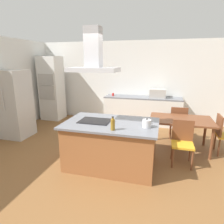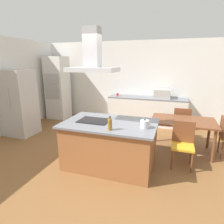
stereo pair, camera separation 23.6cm
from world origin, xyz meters
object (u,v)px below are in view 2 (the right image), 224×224
chair_facing_back_wall (182,122)px  olive_oil_bottle (110,124)px  tea_kettle (145,124)px  range_hood (93,58)px  cooktop (94,121)px  coffee_mug_red (117,95)px  chair_facing_island (183,141)px  refrigerator (19,103)px  dining_table (183,124)px  countertop_microwave (162,94)px  wall_oven_stack (58,88)px

chair_facing_back_wall → olive_oil_bottle: bearing=-119.4°
tea_kettle → range_hood: range_hood is taller
cooktop → coffee_mug_red: coffee_mug_red is taller
olive_oil_bottle → chair_facing_island: bearing=34.9°
coffee_mug_red → refrigerator: size_ratio=0.05×
dining_table → tea_kettle: bearing=-118.9°
tea_kettle → chair_facing_island: size_ratio=0.23×
cooktop → chair_facing_back_wall: 2.50m
chair_facing_island → dining_table: bearing=90.0°
countertop_microwave → wall_oven_stack: size_ratio=0.23×
tea_kettle → olive_oil_bottle: bearing=-152.4°
tea_kettle → range_hood: size_ratio=0.23×
chair_facing_back_wall → refrigerator: bearing=-167.7°
countertop_microwave → chair_facing_island: size_ratio=0.56×
olive_oil_bottle → countertop_microwave: (0.63, 3.28, 0.04)m
chair_facing_island → range_hood: 2.37m
wall_oven_stack → chair_facing_island: 4.83m
countertop_microwave → chair_facing_back_wall: size_ratio=0.56×
coffee_mug_red → tea_kettle: bearing=-64.9°
refrigerator → cooktop: bearing=-17.6°
olive_oil_bottle → countertop_microwave: size_ratio=0.48×
cooktop → dining_table: bearing=33.6°
cooktop → range_hood: range_hood is taller
countertop_microwave → dining_table: bearing=-70.9°
refrigerator → range_hood: bearing=-17.6°
wall_oven_stack → dining_table: wall_oven_stack is taller
dining_table → chair_facing_island: chair_facing_island is taller
coffee_mug_red → dining_table: bearing=-39.8°
tea_kettle → coffee_mug_red: 3.28m
cooktop → olive_oil_bottle: (0.47, -0.40, 0.09)m
chair_facing_back_wall → range_hood: bearing=-133.5°
olive_oil_bottle → wall_oven_stack: 4.30m
chair_facing_island → cooktop: bearing=-164.8°
coffee_mug_red → countertop_microwave: bearing=0.9°
wall_oven_stack → countertop_microwave: bearing=3.6°
refrigerator → countertop_microwave: bearing=28.5°
chair_facing_back_wall → chair_facing_island: size_ratio=1.00×
cooktop → olive_oil_bottle: 0.62m
countertop_microwave → refrigerator: 4.27m
cooktop → olive_oil_bottle: bearing=-40.4°
wall_oven_stack → cooktop: bearing=-45.8°
wall_oven_stack → chair_facing_island: size_ratio=2.47×
chair_facing_back_wall → wall_oven_stack: bearing=168.7°
dining_table → refrigerator: bearing=-176.3°
coffee_mug_red → chair_facing_back_wall: bearing=-27.1°
chair_facing_back_wall → range_hood: range_hood is taller
tea_kettle → countertop_microwave: bearing=88.5°
countertop_microwave → dining_table: countertop_microwave is taller
wall_oven_stack → dining_table: (4.27, -1.52, -0.43)m
refrigerator → chair_facing_island: (4.35, -0.38, -0.40)m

